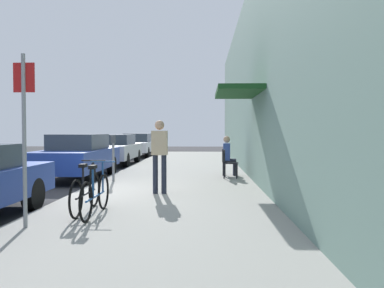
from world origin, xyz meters
TOP-DOWN VIEW (x-y plane):
  - ground_plane at (0.00, 0.00)m, footprint 60.00×60.00m
  - sidewalk_slab at (2.25, 2.00)m, footprint 4.50×32.00m
  - building_facade at (4.65, 2.00)m, footprint 1.40×32.00m
  - parked_car_1 at (-1.10, 3.51)m, footprint 1.80×4.40m
  - parked_car_2 at (-1.10, 8.76)m, footprint 1.80×4.40m
  - parked_car_3 at (-1.10, 14.76)m, footprint 1.80×4.40m
  - parked_car_4 at (-1.10, 20.73)m, footprint 1.80×4.40m
  - parking_meter at (0.45, 1.97)m, footprint 0.12×0.10m
  - street_sign at (0.40, -3.36)m, footprint 0.32×0.06m
  - bicycle_0 at (0.98, -2.26)m, footprint 0.46×1.71m
  - bicycle_1 at (1.22, -2.50)m, footprint 0.46×1.71m
  - cafe_chair_0 at (3.82, 2.85)m, footprint 0.49×0.49m
  - cafe_chair_1 at (3.82, 3.63)m, footprint 0.48×0.48m
  - seated_patron_1 at (3.88, 3.62)m, footprint 0.45×0.39m
  - pedestrian_standing at (2.05, -0.17)m, footprint 0.36×0.22m

SIDE VIEW (x-z plane):
  - ground_plane at x=0.00m, z-range 0.00..0.00m
  - sidewalk_slab at x=2.25m, z-range 0.00..0.12m
  - bicycle_0 at x=0.98m, z-range 0.03..0.93m
  - bicycle_1 at x=1.22m, z-range 0.03..0.93m
  - cafe_chair_0 at x=3.82m, z-range 0.19..1.06m
  - cafe_chair_1 at x=3.82m, z-range 0.19..1.06m
  - parked_car_4 at x=-1.10m, z-range 0.04..1.39m
  - parked_car_3 at x=-1.10m, z-range 0.02..1.44m
  - parked_car_2 at x=-1.10m, z-range 0.03..1.44m
  - parked_car_1 at x=-1.10m, z-range 0.02..1.49m
  - seated_patron_1 at x=3.88m, z-range 0.17..1.46m
  - parking_meter at x=0.45m, z-range 0.23..1.55m
  - pedestrian_standing at x=2.05m, z-range 0.27..1.97m
  - street_sign at x=0.40m, z-range 0.34..2.94m
  - building_facade at x=4.65m, z-range 0.00..6.26m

